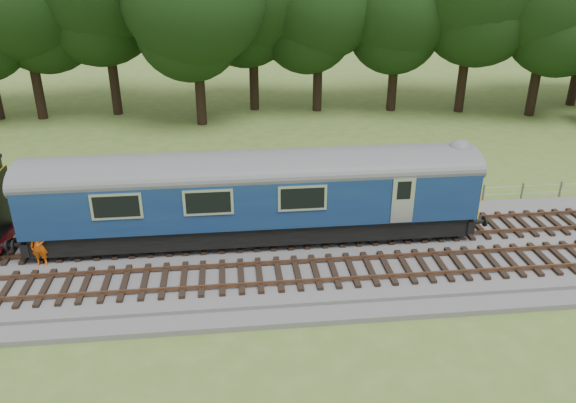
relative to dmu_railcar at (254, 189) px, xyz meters
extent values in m
plane|color=#496B27|center=(1.39, -1.40, -2.61)|extent=(120.00, 120.00, 0.00)
cube|color=#4C4C4F|center=(1.39, -1.40, -2.43)|extent=(70.00, 7.00, 0.35)
cube|color=brown|center=(1.39, -0.72, -2.12)|extent=(66.50, 0.07, 0.14)
cube|color=brown|center=(1.39, 0.72, -2.12)|extent=(66.50, 0.07, 0.14)
cube|color=brown|center=(1.39, -3.72, -2.12)|extent=(66.50, 0.07, 0.14)
cube|color=brown|center=(1.39, -2.28, -2.12)|extent=(66.50, 0.07, 0.14)
cube|color=black|center=(-0.01, 0.00, -1.55)|extent=(17.46, 2.52, 0.85)
cube|color=navy|center=(-0.01, 0.00, -0.12)|extent=(18.00, 2.80, 2.05)
cube|color=yellow|center=(9.01, 0.00, -0.50)|extent=(0.06, 2.74, 1.30)
cube|color=black|center=(5.99, 0.00, -1.75)|extent=(2.60, 2.00, 0.55)
cube|color=black|center=(-6.01, 0.00, -1.75)|extent=(2.60, 2.00, 0.55)
cube|color=#A50C15|center=(-10.03, 0.00, -1.55)|extent=(0.25, 2.60, 0.55)
cube|color=yellow|center=(-9.89, 0.00, -0.15)|extent=(0.06, 2.55, 2.30)
imported|color=#DB540B|center=(-8.31, -1.27, -1.41)|extent=(0.65, 0.45, 1.69)
camera|label=1|loc=(-0.91, -20.93, 8.96)|focal=35.00mm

